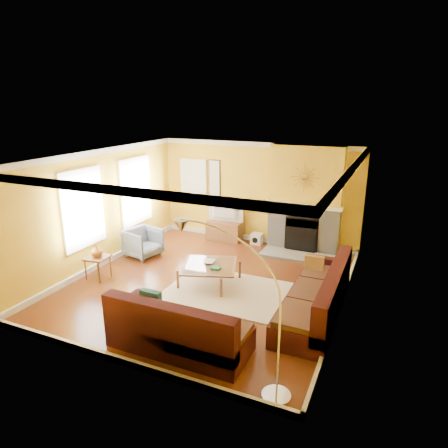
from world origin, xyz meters
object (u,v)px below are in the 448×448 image
at_px(sectional_sofa, 244,290).
at_px(coffee_table, 210,274).
at_px(arc_lamp, 233,311).
at_px(side_table, 98,268).
at_px(media_console, 224,231).
at_px(armchair, 143,243).

distance_m(sectional_sofa, coffee_table, 1.41).
bearing_deg(arc_lamp, side_table, 153.67).
bearing_deg(sectional_sofa, arc_lamp, -73.24).
bearing_deg(side_table, coffee_table, 18.03).
height_order(media_console, armchair, armchair).
height_order(sectional_sofa, arc_lamp, arc_lamp).
bearing_deg(coffee_table, arc_lamp, -58.47).
bearing_deg(media_console, sectional_sofa, -60.95).
height_order(sectional_sofa, armchair, sectional_sofa).
bearing_deg(armchair, media_console, -22.71).
bearing_deg(armchair, arc_lamp, -119.47).
relative_size(media_console, side_table, 1.91).
relative_size(media_console, arc_lamp, 0.42).
bearing_deg(arc_lamp, coffee_table, 121.53).
relative_size(coffee_table, media_console, 1.13).
bearing_deg(sectional_sofa, armchair, 154.40).
relative_size(media_console, armchair, 1.25).
distance_m(coffee_table, armchair, 2.32).
xyz_separation_m(armchair, side_table, (-0.13, -1.50, -0.10)).
distance_m(armchair, side_table, 1.51).
xyz_separation_m(coffee_table, armchair, (-2.20, 0.74, 0.14)).
bearing_deg(armchair, side_table, -172.50).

